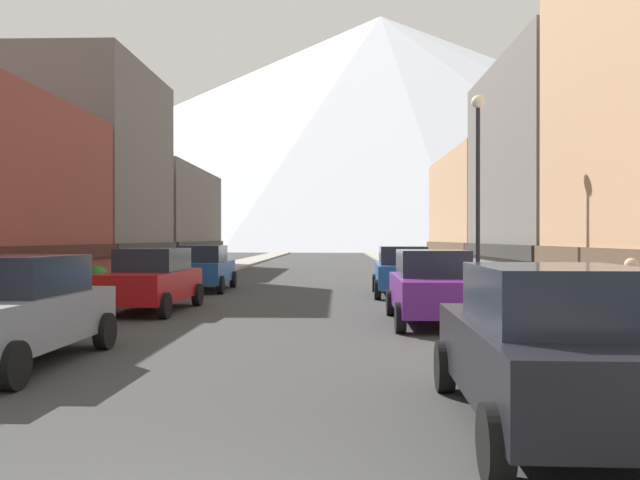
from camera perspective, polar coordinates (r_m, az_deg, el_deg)
The scene contains 17 objects.
sidewalk_left at distance 39.90m, azimuth -9.62°, elevation -2.70°, with size 2.50×100.00×0.15m, color gray.
sidewalk_right at distance 39.43m, azimuth 8.52°, elevation -2.74°, with size 2.50×100.00×0.15m, color gray.
storefront_left_2 at distance 33.48m, azimuth -21.02°, elevation 5.01°, with size 7.96×9.43×10.15m.
storefront_left_3 at distance 44.77m, azimuth -14.11°, elevation 1.60°, with size 6.53×13.95×6.64m.
storefront_right_2 at distance 27.33m, azimuth 23.74°, elevation 4.74°, with size 8.83×10.52×8.83m.
storefront_right_3 at distance 38.43m, azimuth 17.10°, elevation 1.91°, with size 8.84×12.76×6.75m.
car_left_0 at distance 11.80m, azimuth -25.22°, elevation -5.55°, with size 2.15×4.44×1.78m.
car_left_1 at distance 19.16m, azimuth -14.48°, elevation -3.35°, with size 2.23×4.48×1.78m.
car_left_2 at distance 26.19m, azimuth -10.09°, elevation -2.40°, with size 2.13×4.43×1.78m.
car_right_0 at distance 7.57m, azimuth 19.49°, elevation -8.75°, with size 2.19×4.46×1.78m.
car_right_1 at distance 16.17m, azimuth 9.80°, elevation -3.99°, with size 2.12×4.43×1.78m.
car_right_2 at distance 23.72m, azimuth 7.16°, elevation -2.67°, with size 2.18×4.46×1.78m.
trash_bin_right at distance 13.50m, azimuth 22.77°, elevation -5.92°, with size 0.59×0.59×0.98m.
potted_plant_0 at distance 24.46m, azimuth -18.77°, elevation -3.11°, with size 0.67×0.67×0.93m.
pedestrian_0 at distance 11.80m, azimuth 25.47°, elevation -5.62°, with size 0.36×0.36×1.60m.
streetlamp_right at distance 18.64m, azimuth 13.59°, elevation 6.06°, with size 0.36×0.36×5.86m.
mountain_backdrop at distance 268.21m, azimuth 5.30°, elevation 9.53°, with size 347.03×347.03×91.41m, color silver.
Camera 1 is at (1.50, -4.09, 2.07)m, focal length 36.76 mm.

